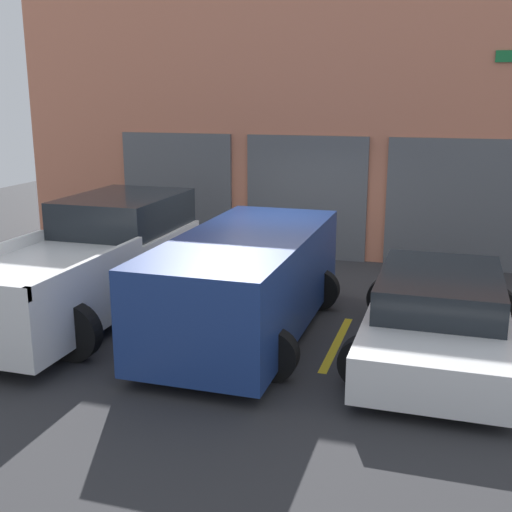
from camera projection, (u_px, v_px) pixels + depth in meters
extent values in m
plane|color=#2D2D30|center=(279.00, 297.00, 11.58)|extent=(28.00, 28.00, 0.00)
cube|color=#D17A5B|center=(320.00, 125.00, 13.92)|extent=(14.24, 0.60, 5.82)
cube|color=#595B60|center=(177.00, 192.00, 14.92)|extent=(2.67, 0.08, 2.69)
cube|color=#595B60|center=(306.00, 198.00, 14.05)|extent=(2.67, 0.08, 2.69)
cube|color=#595B60|center=(452.00, 205.00, 13.17)|extent=(2.67, 0.08, 2.69)
cube|color=white|center=(83.00, 275.00, 10.44)|extent=(1.91, 5.36, 0.93)
cube|color=#1E2328|center=(125.00, 212.00, 11.61)|extent=(1.76, 2.41, 0.63)
cube|color=white|center=(91.00, 265.00, 8.93)|extent=(0.08, 2.95, 0.18)
cylinder|color=black|center=(93.00, 263.00, 12.29)|extent=(0.82, 0.22, 0.82)
cylinder|color=black|center=(174.00, 270.00, 11.81)|extent=(0.82, 0.22, 0.82)
cylinder|color=black|center=(73.00, 332.00, 8.73)|extent=(0.82, 0.22, 0.82)
cube|color=white|center=(437.00, 325.00, 8.91)|extent=(1.85, 4.35, 0.57)
cube|color=#1E2328|center=(440.00, 288.00, 8.88)|extent=(1.63, 2.39, 0.45)
cylinder|color=black|center=(388.00, 298.00, 10.41)|extent=(0.67, 0.22, 0.67)
cylinder|color=black|center=(494.00, 308.00, 9.94)|extent=(0.67, 0.22, 0.67)
cylinder|color=black|center=(365.00, 362.00, 7.91)|extent=(0.67, 0.22, 0.67)
cylinder|color=black|center=(506.00, 379.00, 7.45)|extent=(0.67, 0.22, 0.67)
cube|color=navy|center=(246.00, 279.00, 9.60)|extent=(1.86, 4.71, 1.38)
cube|color=#1E2328|center=(285.00, 222.00, 11.63)|extent=(1.67, 0.06, 0.28)
cylinder|color=black|center=(228.00, 281.00, 11.32)|extent=(0.68, 0.22, 0.68)
cylinder|color=black|center=(319.00, 290.00, 10.85)|extent=(0.68, 0.22, 0.68)
cylinder|color=black|center=(155.00, 340.00, 8.61)|extent=(0.68, 0.22, 0.68)
cylinder|color=black|center=(272.00, 355.00, 8.14)|extent=(0.68, 0.22, 0.68)
cube|color=gold|center=(14.00, 307.00, 11.01)|extent=(0.12, 2.20, 0.01)
cube|color=gold|center=(163.00, 324.00, 10.21)|extent=(0.12, 2.20, 0.01)
cube|color=gold|center=(337.00, 343.00, 9.41)|extent=(0.12, 2.20, 0.01)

